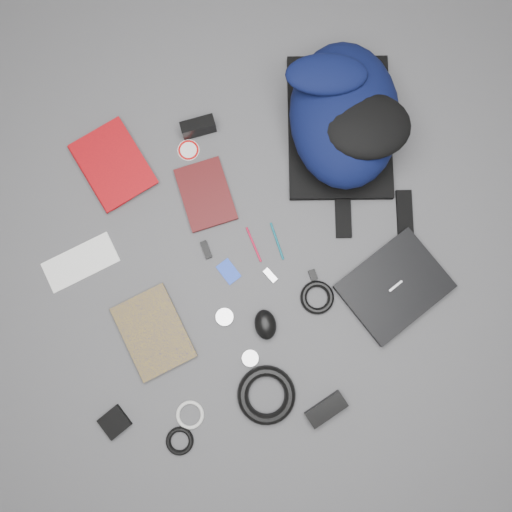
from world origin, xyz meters
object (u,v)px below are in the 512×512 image
object	(u,v)px
compact_camera	(198,127)
power_brick	(326,409)
mouse	(265,325)
backpack	(344,115)
comic_book	(127,346)
textbook_red	(87,180)
laptop	(394,286)
dvd_case	(206,194)
pouch	(115,422)

from	to	relation	value
compact_camera	power_brick	distance (m)	0.98
mouse	backpack	bearing A→B (deg)	58.80
comic_book	textbook_red	bearing A→B (deg)	78.69
laptop	mouse	bearing A→B (deg)	158.44
laptop	backpack	bearing A→B (deg)	69.10
backpack	textbook_red	xyz separation A→B (m)	(-0.84, 0.11, -0.10)
comic_book	dvd_case	size ratio (longest dim) A/B	1.17
backpack	compact_camera	xyz separation A→B (m)	(-0.44, 0.15, -0.08)
comic_book	pouch	xyz separation A→B (m)	(-0.11, -0.21, 0.00)
textbook_red	mouse	distance (m)	0.74
comic_book	compact_camera	size ratio (longest dim) A/B	2.28
pouch	power_brick	bearing A→B (deg)	-16.62
backpack	textbook_red	distance (m)	0.85
comic_book	power_brick	xyz separation A→B (m)	(0.51, -0.39, 0.01)
backpack	textbook_red	world-z (taller)	backpack
backpack	mouse	bearing A→B (deg)	-111.42
backpack	comic_book	size ratio (longest dim) A/B	2.09
compact_camera	power_brick	xyz separation A→B (m)	(0.07, -0.98, -0.02)
textbook_red	pouch	distance (m)	0.77
compact_camera	power_brick	bearing A→B (deg)	-81.84
backpack	power_brick	xyz separation A→B (m)	(-0.37, -0.83, -0.09)
compact_camera	power_brick	world-z (taller)	compact_camera
power_brick	dvd_case	bearing A→B (deg)	86.04
textbook_red	power_brick	xyz separation A→B (m)	(0.47, -0.94, 0.00)
pouch	backpack	bearing A→B (deg)	33.02
mouse	pouch	world-z (taller)	mouse
comic_book	power_brick	world-z (taller)	power_brick
dvd_case	power_brick	xyz separation A→B (m)	(0.12, -0.76, 0.01)
mouse	pouch	distance (m)	0.55
pouch	textbook_red	bearing A→B (deg)	78.76
textbook_red	dvd_case	xyz separation A→B (m)	(0.35, -0.18, -0.01)
comic_book	dvd_case	distance (m)	0.54
laptop	power_brick	bearing A→B (deg)	-158.52
backpack	pouch	world-z (taller)	backpack
laptop	dvd_case	bearing A→B (deg)	115.51
textbook_red	mouse	size ratio (longest dim) A/B	2.80
comic_book	mouse	distance (m)	0.44
backpack	textbook_red	size ratio (longest dim) A/B	2.02
dvd_case	power_brick	world-z (taller)	power_brick
dvd_case	backpack	bearing A→B (deg)	9.65
power_brick	backpack	bearing A→B (deg)	52.98
mouse	power_brick	distance (m)	0.32
comic_book	compact_camera	world-z (taller)	compact_camera
textbook_red	compact_camera	xyz separation A→B (m)	(0.40, 0.04, 0.02)
dvd_case	pouch	size ratio (longest dim) A/B	2.86
compact_camera	pouch	size ratio (longest dim) A/B	1.47
backpack	compact_camera	world-z (taller)	backpack
comic_book	mouse	bearing A→B (deg)	-18.12
compact_camera	mouse	bearing A→B (deg)	-87.26
laptop	compact_camera	bearing A→B (deg)	102.31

